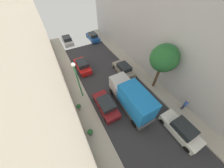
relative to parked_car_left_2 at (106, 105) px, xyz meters
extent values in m
plane|color=#2D2D33|center=(2.70, -0.15, -0.72)|extent=(32.00, 32.00, 0.00)
cube|color=#A8A399|center=(-2.30, -0.15, -0.64)|extent=(2.00, 44.00, 0.15)
cube|color=#A8A399|center=(7.70, -0.15, -0.64)|extent=(2.00, 44.00, 0.15)
cube|color=beige|center=(-6.30, -0.15, 6.66)|extent=(6.00, 44.00, 14.76)
cube|color=maroon|center=(0.00, 0.04, -0.17)|extent=(1.76, 4.20, 0.76)
cube|color=#1E2328|center=(0.00, -0.11, 0.53)|extent=(1.56, 2.10, 0.64)
cylinder|color=black|center=(-0.78, 1.59, -0.40)|extent=(0.22, 0.64, 0.64)
cylinder|color=black|center=(0.78, 1.59, -0.40)|extent=(0.22, 0.64, 0.64)
cylinder|color=black|center=(-0.78, -1.51, -0.40)|extent=(0.22, 0.64, 0.64)
cylinder|color=black|center=(0.78, -1.51, -0.40)|extent=(0.22, 0.64, 0.64)
cube|color=red|center=(0.00, 8.52, -0.17)|extent=(1.76, 4.20, 0.76)
cube|color=#1E2328|center=(0.00, 8.37, 0.53)|extent=(1.56, 2.10, 0.64)
cylinder|color=black|center=(-0.78, 10.07, -0.40)|extent=(0.22, 0.64, 0.64)
cylinder|color=black|center=(0.78, 10.07, -0.40)|extent=(0.22, 0.64, 0.64)
cylinder|color=black|center=(-0.78, 6.97, -0.40)|extent=(0.22, 0.64, 0.64)
cylinder|color=black|center=(0.78, 6.97, -0.40)|extent=(0.22, 0.64, 0.64)
cube|color=silver|center=(0.00, 18.36, -0.17)|extent=(1.76, 4.20, 0.76)
cube|color=#1E2328|center=(0.00, 18.21, 0.53)|extent=(1.56, 2.10, 0.64)
cylinder|color=black|center=(-0.78, 19.91, -0.40)|extent=(0.22, 0.64, 0.64)
cylinder|color=black|center=(0.78, 19.91, -0.40)|extent=(0.22, 0.64, 0.64)
cylinder|color=black|center=(-0.78, 16.81, -0.40)|extent=(0.22, 0.64, 0.64)
cylinder|color=black|center=(0.78, 16.81, -0.40)|extent=(0.22, 0.64, 0.64)
cube|color=white|center=(5.40, -6.17, -0.17)|extent=(1.76, 4.20, 0.76)
cube|color=#1E2328|center=(5.40, -6.32, 0.53)|extent=(1.56, 2.10, 0.64)
cylinder|color=black|center=(4.62, -4.62, -0.40)|extent=(0.22, 0.64, 0.64)
cylinder|color=black|center=(6.18, -4.62, -0.40)|extent=(0.22, 0.64, 0.64)
cylinder|color=black|center=(4.62, -7.72, -0.40)|extent=(0.22, 0.64, 0.64)
cylinder|color=black|center=(6.18, -7.72, -0.40)|extent=(0.22, 0.64, 0.64)
cube|color=gray|center=(5.40, 4.59, -0.17)|extent=(1.76, 4.20, 0.76)
cube|color=#1E2328|center=(5.40, 4.44, 0.53)|extent=(1.56, 2.10, 0.64)
cylinder|color=black|center=(4.62, 6.14, -0.40)|extent=(0.22, 0.64, 0.64)
cylinder|color=black|center=(6.18, 6.14, -0.40)|extent=(0.22, 0.64, 0.64)
cylinder|color=black|center=(4.62, 3.04, -0.40)|extent=(0.22, 0.64, 0.64)
cylinder|color=black|center=(6.18, 3.04, -0.40)|extent=(0.22, 0.64, 0.64)
cube|color=#194799|center=(5.40, 17.27, -0.17)|extent=(1.76, 4.20, 0.76)
cube|color=#1E2328|center=(5.40, 17.12, 0.53)|extent=(1.56, 2.10, 0.64)
cylinder|color=black|center=(4.62, 18.82, -0.40)|extent=(0.22, 0.64, 0.64)
cylinder|color=black|center=(6.18, 18.82, -0.40)|extent=(0.22, 0.64, 0.64)
cylinder|color=black|center=(4.62, 15.72, -0.40)|extent=(0.22, 0.64, 0.64)
cylinder|color=black|center=(6.18, 15.72, -0.40)|extent=(0.22, 0.64, 0.64)
cube|color=#4C4C51|center=(2.70, -0.97, 0.01)|extent=(2.20, 6.60, 0.50)
cube|color=#B7B7BC|center=(2.70, 1.43, 1.11)|extent=(2.10, 1.80, 1.70)
cube|color=blue|center=(2.70, -1.97, 1.46)|extent=(2.24, 4.20, 2.40)
cylinder|color=black|center=(1.72, 1.63, -0.24)|extent=(0.30, 0.96, 0.96)
cylinder|color=black|center=(3.68, 1.63, -0.24)|extent=(0.30, 0.96, 0.96)
cylinder|color=black|center=(1.72, -3.37, -0.24)|extent=(0.30, 0.96, 0.96)
cylinder|color=black|center=(3.68, -3.37, -0.24)|extent=(0.30, 0.96, 0.96)
cylinder|color=#2D334C|center=(7.90, -4.53, -0.16)|extent=(0.18, 0.18, 0.82)
cylinder|color=#2D334C|center=(8.12, -4.53, -0.16)|extent=(0.18, 0.18, 0.82)
cylinder|color=#3359B2|center=(8.01, -4.53, 0.57)|extent=(0.36, 0.36, 0.64)
sphere|color=tan|center=(8.01, -4.53, 1.03)|extent=(0.24, 0.24, 0.24)
cylinder|color=brown|center=(7.56, -0.01, 1.16)|extent=(0.35, 0.35, 3.46)
sphere|color=#23602D|center=(7.56, -0.01, 4.09)|extent=(3.21, 3.21, 3.21)
cylinder|color=slate|center=(-2.80, -1.98, -0.42)|extent=(0.44, 0.44, 0.29)
sphere|color=#23602D|center=(-2.80, -1.98, -0.06)|extent=(0.55, 0.55, 0.55)
cylinder|color=#B2A899|center=(-2.90, 1.46, -0.40)|extent=(0.35, 0.35, 0.33)
sphere|color=#23602D|center=(-2.90, 1.46, -0.03)|extent=(0.52, 0.52, 0.52)
cylinder|color=#26723F|center=(-1.90, 3.13, 1.89)|extent=(0.16, 0.16, 4.91)
sphere|color=white|center=(-1.90, 3.13, 4.56)|extent=(0.44, 0.44, 0.44)
camera|label=1|loc=(-2.87, -6.68, 11.62)|focal=18.24mm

